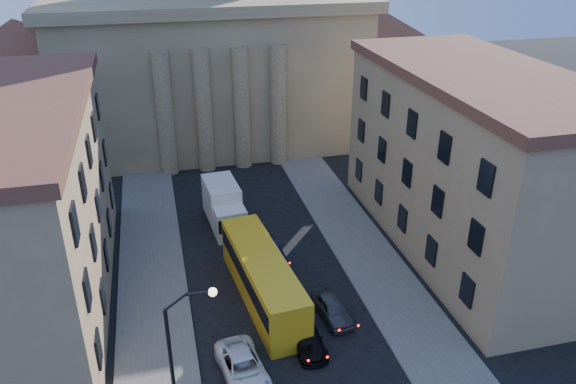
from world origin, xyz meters
name	(u,v)px	position (x,y,z in m)	size (l,w,h in m)	color
sidewalk_left	(154,316)	(-8.50, 18.00, 0.07)	(5.00, 60.00, 0.15)	#5B5853
sidewalk_right	(385,282)	(8.50, 18.00, 0.07)	(5.00, 60.00, 0.15)	#5B5853
church	(206,37)	(0.00, 55.47, 11.88)	(68.02, 28.76, 36.60)	#826C50
building_left	(9,209)	(-17.00, 22.00, 7.42)	(11.60, 26.60, 14.70)	tan
building_right	(473,161)	(17.00, 22.00, 7.42)	(11.60, 26.60, 14.70)	tan
street_lamp	(181,352)	(-6.97, 8.00, 5.29)	(2.62, 0.44, 8.83)	black
car_left_mid	(243,368)	(-3.50, 11.02, 0.73)	(2.43, 5.27, 1.46)	white
car_right_mid	(307,338)	(0.91, 12.73, 0.65)	(1.82, 4.49, 1.30)	black
car_right_far	(332,308)	(3.39, 15.12, 0.73)	(1.73, 4.30, 1.47)	#444549
car_right_distant	(271,251)	(0.85, 23.28, 0.73)	(1.54, 4.41, 1.45)	black
city_bus	(263,277)	(-0.80, 18.32, 1.89)	(4.05, 12.68, 3.51)	gold
box_truck	(224,207)	(-1.92, 29.88, 1.76)	(3.18, 6.96, 3.72)	silver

